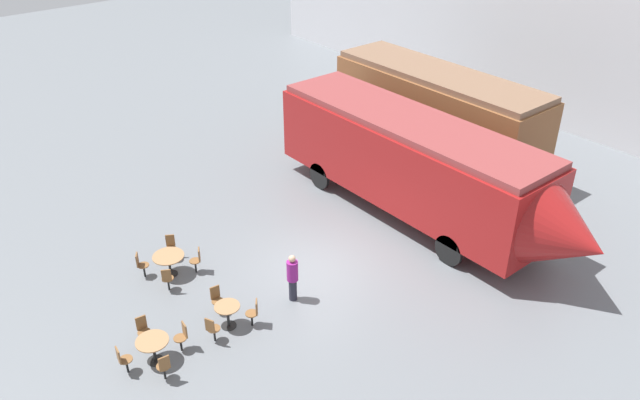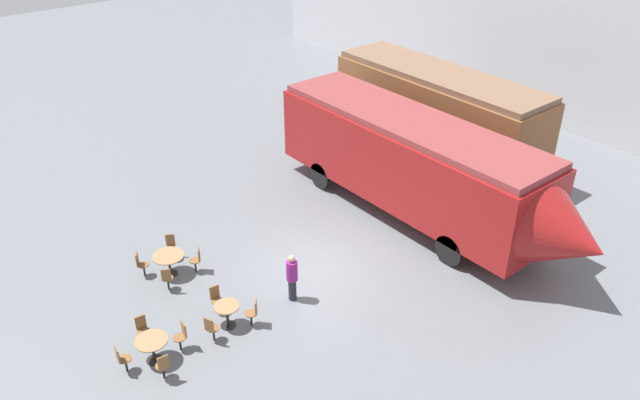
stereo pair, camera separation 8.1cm
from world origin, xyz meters
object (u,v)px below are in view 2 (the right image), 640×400
object	(u,v)px
visitor_person	(292,276)
cafe_table_far	(152,344)
streamlined_locomotive	(425,166)
cafe_table_mid	(169,259)
cafe_table_near	(227,311)
cafe_chair_0	(253,311)
passenger_coach_wooden	(438,108)

from	to	relation	value
visitor_person	cafe_table_far	bearing A→B (deg)	-93.85
streamlined_locomotive	visitor_person	size ratio (longest dim) A/B	8.12
cafe_table_mid	cafe_table_near	bearing A→B (deg)	2.13
cafe_chair_0	streamlined_locomotive	bearing A→B (deg)	-136.58
cafe_table_near	visitor_person	world-z (taller)	visitor_person
streamlined_locomotive	cafe_chair_0	world-z (taller)	streamlined_locomotive
visitor_person	streamlined_locomotive	bearing A→B (deg)	96.18
cafe_table_mid	cafe_table_far	size ratio (longest dim) A/B	1.14
cafe_table_far	visitor_person	bearing A→B (deg)	86.15
cafe_table_near	cafe_chair_0	size ratio (longest dim) A/B	0.84
passenger_coach_wooden	cafe_chair_0	world-z (taller)	passenger_coach_wooden
cafe_table_far	cafe_table_near	bearing A→B (deg)	87.95
cafe_table_near	streamlined_locomotive	bearing A→B (deg)	93.18
cafe_table_near	cafe_table_far	bearing A→B (deg)	-92.05
cafe_chair_0	passenger_coach_wooden	bearing A→B (deg)	-125.03
streamlined_locomotive	cafe_chair_0	distance (m)	8.07
passenger_coach_wooden	cafe_table_far	xyz separation A→B (m)	(3.36, -14.65, -1.78)
streamlined_locomotive	cafe_table_near	bearing A→B (deg)	-86.82
cafe_table_far	cafe_chair_0	bearing A→B (deg)	79.53
passenger_coach_wooden	cafe_table_mid	bearing A→B (deg)	-89.02
streamlined_locomotive	cafe_table_near	world-z (taller)	streamlined_locomotive
streamlined_locomotive	visitor_person	world-z (taller)	streamlined_locomotive
passenger_coach_wooden	cafe_table_near	bearing A→B (deg)	-74.51
cafe_table_near	cafe_chair_0	xyz separation A→B (m)	(0.44, 0.59, -0.03)
passenger_coach_wooden	visitor_person	distance (m)	11.02
cafe_table_near	cafe_table_mid	size ratio (longest dim) A/B	0.74
streamlined_locomotive	cafe_table_mid	world-z (taller)	streamlined_locomotive
cafe_table_near	visitor_person	distance (m)	2.16
streamlined_locomotive	passenger_coach_wooden	bearing A→B (deg)	126.75
cafe_chair_0	visitor_person	xyz separation A→B (m)	(-0.23, 1.54, 0.35)
cafe_table_mid	cafe_chair_0	xyz separation A→B (m)	(3.67, 0.71, -0.08)
cafe_table_far	cafe_chair_0	world-z (taller)	cafe_chair_0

